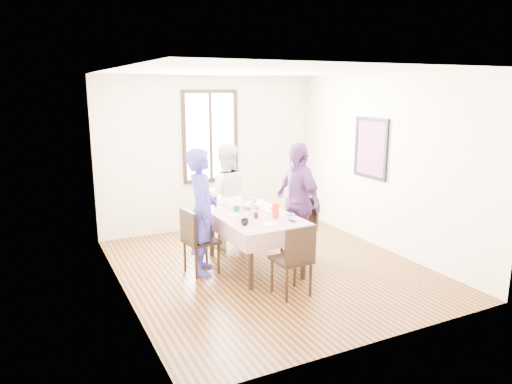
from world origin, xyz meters
The scene contains 31 objects.
ground centered at (0.00, 0.00, 0.00)m, with size 4.50×4.50×0.00m, color black.
back_wall centered at (0.00, 2.25, 1.35)m, with size 4.00×4.00×0.00m, color beige.
right_wall centered at (2.00, 0.00, 1.35)m, with size 4.50×4.50×0.00m, color beige.
window_frame centered at (0.00, 2.23, 1.65)m, with size 1.02×0.06×1.62m, color black.
window_pane centered at (0.00, 2.24, 1.65)m, with size 0.90×0.02×1.50m, color white.
art_poster centered at (1.98, 0.30, 1.55)m, with size 0.04×0.76×0.96m, color red.
dining_table centered at (-0.18, 0.11, 0.38)m, with size 0.89×1.48×0.75m, color black.
tablecloth centered at (-0.18, 0.11, 0.76)m, with size 1.01×1.60×0.01m, color #5D0314.
chair_left centered at (-0.92, 0.25, 0.46)m, with size 0.42×0.42×0.91m, color black.
chair_right centered at (0.56, 0.16, 0.46)m, with size 0.42×0.42×0.91m, color black.
chair_far centered at (-0.18, 1.13, 0.46)m, with size 0.42×0.42×0.91m, color black.
chair_near centered at (-0.18, -0.90, 0.46)m, with size 0.42×0.42×0.91m, color black.
person_left centered at (-0.90, 0.25, 0.86)m, with size 0.63×0.41×1.72m, color #383398.
person_far centered at (-0.18, 1.11, 0.83)m, with size 0.81×0.63×1.66m, color white.
person_right centered at (0.54, 0.16, 0.87)m, with size 1.02×0.42×1.73m, color #5C3575.
mug_black centered at (-0.51, -0.27, 0.80)m, with size 0.10×0.10×0.08m, color black.
mug_flag centered at (0.10, 0.04, 0.81)m, with size 0.11×0.11×0.10m, color red.
mug_green centered at (-0.31, 0.41, 0.80)m, with size 0.10×0.10×0.08m, color #0C7226.
serving_bowl centered at (-0.05, 0.47, 0.79)m, with size 0.24×0.24×0.06m, color white.
juice_carton centered at (0.00, -0.17, 0.86)m, with size 0.07×0.07×0.21m, color red.
butter_tub centered at (0.17, -0.29, 0.79)m, with size 0.12×0.12×0.06m, color white.
jam_jar centered at (-0.23, -0.04, 0.80)m, with size 0.06×0.06×0.08m, color black.
drinking_glass centered at (-0.41, -0.12, 0.81)m, with size 0.07×0.07×0.10m, color silver.
smartphone centered at (0.13, -0.40, 0.77)m, with size 0.06×0.13×0.01m, color black.
flower_vase centered at (-0.19, 0.14, 0.83)m, with size 0.07×0.07×0.14m, color silver.
plate_left centered at (-0.45, 0.23, 0.77)m, with size 0.20×0.20×0.01m, color white.
plate_right centered at (0.14, 0.20, 0.77)m, with size 0.20×0.20×0.01m, color white.
plate_far centered at (-0.20, 0.71, 0.77)m, with size 0.20×0.20×0.01m, color white.
plate_near centered at (-0.20, -0.38, 0.77)m, with size 0.20×0.20×0.01m, color white.
butter_lid centered at (0.17, -0.29, 0.83)m, with size 0.12×0.12×0.01m, color blue.
flower_bunch centered at (-0.19, 0.14, 0.95)m, with size 0.09×0.09×0.10m, color yellow, non-canonical shape.
Camera 1 is at (-2.96, -5.55, 2.49)m, focal length 33.04 mm.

